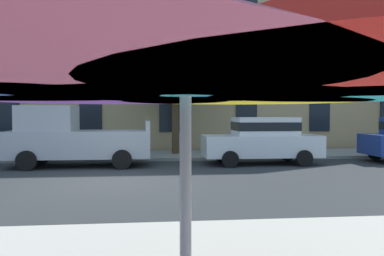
{
  "coord_description": "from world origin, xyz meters",
  "views": [
    {
      "loc": [
        0.96,
        -10.99,
        1.9
      ],
      "look_at": [
        2.46,
        3.2,
        1.4
      ],
      "focal_mm": 37.07,
      "sensor_mm": 36.0,
      "label": 1
    }
  ],
  "objects_px": {
    "street_tree_middle": "(175,64)",
    "patio_umbrella": "(185,59)",
    "pickup_silver": "(73,138)",
    "sedan_white": "(262,139)"
  },
  "relations": [
    {
      "from": "street_tree_middle",
      "to": "patio_umbrella",
      "type": "distance_m",
      "value": 15.98
    },
    {
      "from": "pickup_silver",
      "to": "sedan_white",
      "type": "height_order",
      "value": "pickup_silver"
    },
    {
      "from": "pickup_silver",
      "to": "patio_umbrella",
      "type": "height_order",
      "value": "patio_umbrella"
    },
    {
      "from": "street_tree_middle",
      "to": "patio_umbrella",
      "type": "height_order",
      "value": "street_tree_middle"
    },
    {
      "from": "pickup_silver",
      "to": "sedan_white",
      "type": "distance_m",
      "value": 7.03
    },
    {
      "from": "pickup_silver",
      "to": "street_tree_middle",
      "type": "bearing_deg",
      "value": 38.71
    },
    {
      "from": "street_tree_middle",
      "to": "sedan_white",
      "type": "bearing_deg",
      "value": -45.05
    },
    {
      "from": "sedan_white",
      "to": "street_tree_middle",
      "type": "bearing_deg",
      "value": 134.95
    },
    {
      "from": "sedan_white",
      "to": "patio_umbrella",
      "type": "relative_size",
      "value": 1.16
    },
    {
      "from": "pickup_silver",
      "to": "sedan_white",
      "type": "relative_size",
      "value": 1.16
    }
  ]
}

